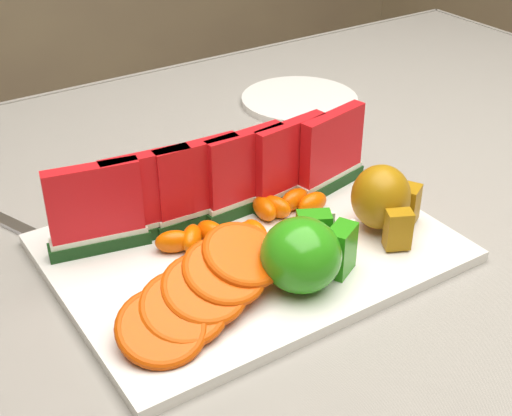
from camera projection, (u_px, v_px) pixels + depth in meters
table at (284, 289)px, 0.87m from camera, size 1.40×0.90×0.75m
tablecloth at (285, 247)px, 0.84m from camera, size 1.53×1.03×0.20m
platter at (249, 248)px, 0.76m from camera, size 0.40×0.30×0.01m
apple_cluster at (306, 253)px, 0.68m from camera, size 0.11×0.09×0.07m
pear_cluster at (384, 199)px, 0.76m from camera, size 0.09×0.09×0.07m
side_plate at (300, 100)px, 1.10m from camera, size 0.24×0.24×0.01m
watermelon_row at (222, 180)px, 0.78m from camera, size 0.39×0.07×0.10m
orange_fan_front at (204, 289)px, 0.65m from camera, size 0.20×0.13×0.05m
orange_fan_back at (200, 175)px, 0.84m from camera, size 0.33×0.10×0.04m
tangerine_segments at (248, 221)px, 0.77m from camera, size 0.21×0.07×0.02m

